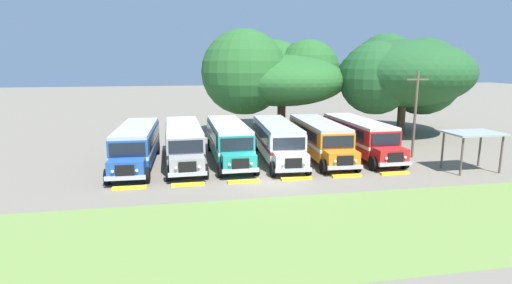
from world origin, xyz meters
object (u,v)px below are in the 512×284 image
(parked_bus_slot_0, at_px, (137,143))
(parked_bus_slot_3, at_px, (277,139))
(parked_bus_slot_5, at_px, (359,135))
(utility_pole, at_px, (415,112))
(broad_shade_tree, at_px, (275,76))
(parked_bus_slot_4, at_px, (319,137))
(parked_bus_slot_1, at_px, (184,141))
(secondary_tree, at_px, (401,74))
(waiting_shelter, at_px, (473,136))
(parked_bus_slot_2, at_px, (229,139))

(parked_bus_slot_0, height_order, parked_bus_slot_3, same)
(parked_bus_slot_0, height_order, parked_bus_slot_5, same)
(parked_bus_slot_5, distance_m, utility_pole, 4.63)
(broad_shade_tree, bearing_deg, parked_bus_slot_3, -102.34)
(parked_bus_slot_4, height_order, utility_pole, utility_pole)
(parked_bus_slot_4, xyz_separation_m, utility_pole, (7.23, -1.53, 2.02))
(parked_bus_slot_3, xyz_separation_m, parked_bus_slot_5, (6.88, 0.26, 0.00))
(parked_bus_slot_1, bearing_deg, parked_bus_slot_0, -88.61)
(parked_bus_slot_3, distance_m, secondary_tree, 18.83)
(parked_bus_slot_3, height_order, waiting_shelter, parked_bus_slot_3)
(parked_bus_slot_1, bearing_deg, parked_bus_slot_3, 86.11)
(parked_bus_slot_5, bearing_deg, parked_bus_slot_1, -90.63)
(parked_bus_slot_1, xyz_separation_m, parked_bus_slot_5, (13.99, -0.08, 0.00))
(secondary_tree, relative_size, waiting_shelter, 4.09)
(parked_bus_slot_2, xyz_separation_m, parked_bus_slot_5, (10.59, -0.27, 0.00))
(parked_bus_slot_4, xyz_separation_m, waiting_shelter, (8.90, -5.96, 0.87))
(parked_bus_slot_5, xyz_separation_m, waiting_shelter, (5.44, -6.19, 0.87))
(parked_bus_slot_3, xyz_separation_m, parked_bus_slot_4, (3.42, 0.03, 0.00))
(parked_bus_slot_0, relative_size, parked_bus_slot_2, 1.00)
(broad_shade_tree, bearing_deg, utility_pole, -58.92)
(parked_bus_slot_3, height_order, utility_pole, utility_pole)
(parked_bus_slot_3, xyz_separation_m, waiting_shelter, (12.32, -5.92, 0.87))
(parked_bus_slot_0, bearing_deg, secondary_tree, 111.17)
(parked_bus_slot_3, relative_size, utility_pole, 1.63)
(parked_bus_slot_4, xyz_separation_m, secondary_tree, (12.22, 9.36, 4.67))
(parked_bus_slot_0, height_order, broad_shade_tree, broad_shade_tree)
(parked_bus_slot_2, relative_size, waiting_shelter, 3.01)
(secondary_tree, bearing_deg, parked_bus_slot_4, -142.55)
(parked_bus_slot_0, xyz_separation_m, secondary_tree, (26.15, 9.20, 4.67))
(parked_bus_slot_5, distance_m, waiting_shelter, 8.29)
(broad_shade_tree, bearing_deg, parked_bus_slot_0, -138.28)
(broad_shade_tree, relative_size, waiting_shelter, 4.19)
(parked_bus_slot_3, relative_size, parked_bus_slot_4, 1.00)
(parked_bus_slot_2, bearing_deg, secondary_tree, 114.13)
(broad_shade_tree, bearing_deg, parked_bus_slot_4, -86.01)
(parked_bus_slot_1, bearing_deg, secondary_tree, 110.54)
(utility_pole, height_order, waiting_shelter, utility_pole)
(parked_bus_slot_1, xyz_separation_m, waiting_shelter, (19.44, -6.26, 0.87))
(parked_bus_slot_4, distance_m, secondary_tree, 16.08)
(parked_bus_slot_4, bearing_deg, utility_pole, 80.28)
(parked_bus_slot_0, height_order, parked_bus_slot_2, same)
(parked_bus_slot_2, xyz_separation_m, waiting_shelter, (16.03, -6.46, 0.87))
(utility_pole, bearing_deg, broad_shade_tree, 121.08)
(parked_bus_slot_5, bearing_deg, broad_shade_tree, -160.06)
(parked_bus_slot_0, xyz_separation_m, broad_shade_tree, (13.10, 11.68, 4.46))
(parked_bus_slot_2, relative_size, parked_bus_slot_3, 0.99)
(parked_bus_slot_0, xyz_separation_m, parked_bus_slot_1, (3.40, 0.15, 0.00))
(parked_bus_slot_4, relative_size, parked_bus_slot_5, 1.00)
(parked_bus_slot_1, height_order, parked_bus_slot_5, same)
(parked_bus_slot_2, height_order, waiting_shelter, parked_bus_slot_2)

